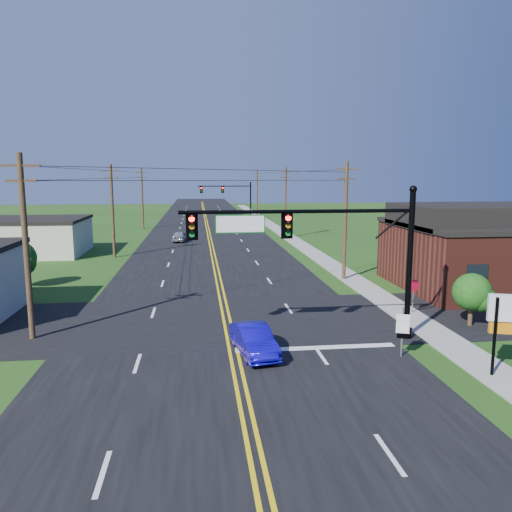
{
  "coord_description": "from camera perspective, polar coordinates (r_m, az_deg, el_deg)",
  "views": [
    {
      "loc": [
        -1.35,
        -14.67,
        7.93
      ],
      "look_at": [
        1.56,
        10.0,
        3.93
      ],
      "focal_mm": 35.0,
      "sensor_mm": 36.0,
      "label": 1
    }
  ],
  "objects": [
    {
      "name": "utility_pole_right_a",
      "position": [
        38.46,
        10.17,
        4.23
      ],
      "size": [
        1.8,
        0.28,
        9.0
      ],
      "color": "#362218",
      "rests_on": "ground"
    },
    {
      "name": "cream_bldg_far",
      "position": [
        55.88,
        -25.12,
        2.05
      ],
      "size": [
        12.2,
        9.2,
        3.7
      ],
      "color": "beige",
      "rests_on": "ground"
    },
    {
      "name": "ground",
      "position": [
        16.73,
        -1.38,
        -19.15
      ],
      "size": [
        260.0,
        260.0,
        0.0
      ],
      "primitive_type": "plane",
      "color": "#1D4112",
      "rests_on": "ground"
    },
    {
      "name": "stop_sign",
      "position": [
        30.17,
        17.56,
        -3.65
      ],
      "size": [
        0.72,
        0.15,
        2.04
      ],
      "rotation": [
        0.0,
        0.0,
        0.16
      ],
      "color": "slate",
      "rests_on": "ground"
    },
    {
      "name": "shrub_corner",
      "position": [
        28.76,
        23.45,
        -3.82
      ],
      "size": [
        2.0,
        2.0,
        2.86
      ],
      "color": "#362218",
      "rests_on": "ground"
    },
    {
      "name": "road_cross",
      "position": [
        27.85,
        -3.71,
        -7.36
      ],
      "size": [
        70.0,
        10.0,
        0.04
      ],
      "primitive_type": "cube",
      "color": "black",
      "rests_on": "ground"
    },
    {
      "name": "road_main",
      "position": [
        65.16,
        -5.5,
        2.15
      ],
      "size": [
        16.0,
        220.0,
        0.04
      ],
      "primitive_type": "cube",
      "color": "black",
      "rests_on": "ground"
    },
    {
      "name": "route_sign",
      "position": [
        22.98,
        16.4,
        -7.94
      ],
      "size": [
        0.54,
        0.23,
        2.27
      ],
      "rotation": [
        0.0,
        0.0,
        -0.37
      ],
      "color": "slate",
      "rests_on": "ground"
    },
    {
      "name": "sidewalk",
      "position": [
        56.49,
        5.44,
        1.09
      ],
      "size": [
        2.0,
        160.0,
        0.08
      ],
      "primitive_type": "cube",
      "color": "gray",
      "rests_on": "ground"
    },
    {
      "name": "signal_mast_main",
      "position": [
        23.58,
        7.29,
        1.33
      ],
      "size": [
        11.3,
        0.6,
        7.48
      ],
      "color": "black",
      "rests_on": "ground"
    },
    {
      "name": "utility_pole_left_a",
      "position": [
        26.18,
        -24.82,
        1.26
      ],
      "size": [
        1.8,
        0.28,
        9.0
      ],
      "color": "#362218",
      "rests_on": "ground"
    },
    {
      "name": "utility_pole_left_b",
      "position": [
        50.43,
        -16.09,
        5.15
      ],
      "size": [
        1.8,
        0.28,
        9.0
      ],
      "color": "#362218",
      "rests_on": "ground"
    },
    {
      "name": "blue_car",
      "position": [
        22.57,
        -0.24,
        -9.67
      ],
      "size": [
        1.99,
        4.11,
        1.3
      ],
      "primitive_type": "imported",
      "rotation": [
        0.0,
        0.0,
        0.16
      ],
      "color": "#1208B3",
      "rests_on": "ground"
    },
    {
      "name": "brick_building",
      "position": [
        39.42,
        26.15,
        0.08
      ],
      "size": [
        14.2,
        11.2,
        4.7
      ],
      "color": "#522117",
      "rests_on": "ground"
    },
    {
      "name": "utility_pole_left_c",
      "position": [
        77.17,
        -12.88,
        6.55
      ],
      "size": [
        1.8,
        0.28,
        9.0
      ],
      "color": "#362218",
      "rests_on": "ground"
    },
    {
      "name": "utility_pole_right_c",
      "position": [
        93.39,
        0.13,
        7.19
      ],
      "size": [
        1.8,
        0.28,
        9.0
      ],
      "color": "#362218",
      "rests_on": "ground"
    },
    {
      "name": "distant_car",
      "position": [
        61.14,
        -8.69,
        2.21
      ],
      "size": [
        1.99,
        3.94,
        1.29
      ],
      "primitive_type": "imported",
      "rotation": [
        0.0,
        0.0,
        3.02
      ],
      "color": "#A3A3A7",
      "rests_on": "ground"
    },
    {
      "name": "utility_pole_right_b",
      "position": [
        63.73,
        3.37,
        6.26
      ],
      "size": [
        1.8,
        0.28,
        9.0
      ],
      "color": "#362218",
      "rests_on": "ground"
    },
    {
      "name": "tree_left",
      "position": [
        39.21,
        -25.47,
        -0.2
      ],
      "size": [
        2.4,
        2.4,
        3.37
      ],
      "color": "#362218",
      "rests_on": "ground"
    },
    {
      "name": "tree_right_back",
      "position": [
        44.53,
        16.26,
        1.91
      ],
      "size": [
        3.0,
        3.0,
        4.1
      ],
      "color": "#362218",
      "rests_on": "ground"
    },
    {
      "name": "signal_mast_far",
      "position": [
        94.9,
        -3.26,
        7.1
      ],
      "size": [
        10.98,
        0.6,
        7.48
      ],
      "color": "black",
      "rests_on": "ground"
    },
    {
      "name": "pylon_sign",
      "position": [
        22.12,
        26.95,
        -6.24
      ],
      "size": [
        1.62,
        0.7,
        3.34
      ],
      "rotation": [
        0.0,
        0.0,
        -0.3
      ],
      "color": "black",
      "rests_on": "ground"
    }
  ]
}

